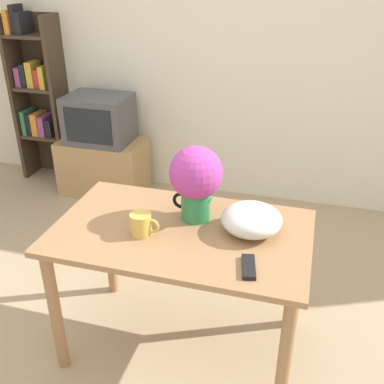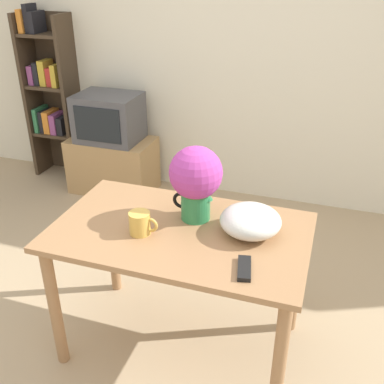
% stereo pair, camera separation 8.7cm
% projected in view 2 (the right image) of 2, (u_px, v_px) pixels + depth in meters
% --- Properties ---
extents(ground_plane, '(12.00, 12.00, 0.00)m').
position_uv_depth(ground_plane, '(134.00, 354.00, 2.44)').
color(ground_plane, tan).
extents(wall_back, '(8.00, 0.05, 2.60)m').
position_uv_depth(wall_back, '(234.00, 44.00, 3.56)').
color(wall_back, '#EDE5CC').
rests_on(wall_back, ground_plane).
extents(table, '(1.24, 0.74, 0.75)m').
position_uv_depth(table, '(180.00, 249.00, 2.22)').
color(table, '#A3754C').
rests_on(table, ground_plane).
extents(flower_vase, '(0.26, 0.26, 0.38)m').
position_uv_depth(flower_vase, '(196.00, 179.00, 2.16)').
color(flower_vase, '#2D844C').
rests_on(flower_vase, table).
extents(coffee_mug, '(0.14, 0.10, 0.11)m').
position_uv_depth(coffee_mug, '(140.00, 223.00, 2.11)').
color(coffee_mug, gold).
rests_on(coffee_mug, table).
extents(white_bowl, '(0.29, 0.29, 0.13)m').
position_uv_depth(white_bowl, '(250.00, 221.00, 2.11)').
color(white_bowl, silver).
rests_on(white_bowl, table).
extents(remote_control, '(0.09, 0.17, 0.02)m').
position_uv_depth(remote_control, '(244.00, 268.00, 1.88)').
color(remote_control, black).
rests_on(remote_control, table).
extents(tv_stand, '(0.74, 0.42, 0.49)m').
position_uv_depth(tv_stand, '(113.00, 165.00, 4.06)').
color(tv_stand, tan).
rests_on(tv_stand, ground_plane).
extents(tv_set, '(0.53, 0.41, 0.40)m').
position_uv_depth(tv_set, '(109.00, 118.00, 3.85)').
color(tv_set, '#4C4C51').
rests_on(tv_set, tv_stand).
extents(bookshelf, '(0.46, 0.27, 1.57)m').
position_uv_depth(bookshelf, '(51.00, 92.00, 4.14)').
color(bookshelf, '#423323').
rests_on(bookshelf, ground_plane).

